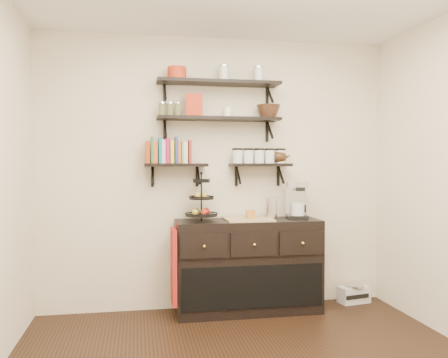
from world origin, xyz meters
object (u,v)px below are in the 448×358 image
Objects in this scene: sideboard at (248,266)px; radio at (354,294)px; coffee_maker at (296,201)px; fruit_stand at (202,205)px.

radio is (1.15, 0.09, -0.36)m from sideboard.
coffee_maker is 1.08× the size of radio.
sideboard is 0.75m from fruit_stand.
fruit_stand is (-0.45, 0.00, 0.60)m from sideboard.
coffee_maker is at bearing 174.74° from radio.
fruit_stand is 1.88m from radio.
radio is (1.61, 0.08, -0.96)m from fruit_stand.
sideboard reaches higher than radio.
fruit_stand is 1.31× the size of radio.
radio is (0.65, 0.06, -0.98)m from coffee_maker.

